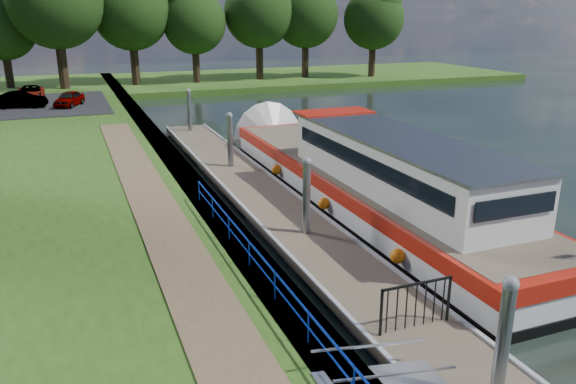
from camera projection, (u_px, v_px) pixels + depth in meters
name	position (u px, v px, depth m)	size (l,w,h in m)	color
bank_edge	(188.00, 187.00, 23.36)	(1.10, 90.00, 0.78)	#473D2D
far_bank	(250.00, 80.00, 61.24)	(60.00, 18.00, 0.60)	#2A4F16
footpath	(175.00, 246.00, 16.38)	(1.60, 40.00, 0.05)	brown
carpark	(7.00, 106.00, 40.66)	(14.00, 12.00, 0.06)	black
blue_fence	(290.00, 298.00, 12.37)	(0.04, 18.04, 0.72)	#0C2DBF
pontoon	(262.00, 198.00, 22.54)	(2.50, 30.00, 0.56)	brown
mooring_piles	(262.00, 172.00, 22.20)	(0.30, 27.30, 3.55)	gray
gangway	(383.00, 381.00, 10.68)	(2.58, 1.00, 0.92)	#A5A8AD
gate_panel	(416.00, 299.00, 12.67)	(1.85, 0.05, 1.15)	black
barge	(357.00, 176.00, 22.36)	(4.36, 21.15, 4.78)	black
horizon_trees	(117.00, 5.00, 51.22)	(54.38, 10.03, 12.87)	#332316
car_a	(69.00, 99.00, 40.42)	(1.28, 3.18, 1.08)	#999999
car_b	(20.00, 100.00, 39.71)	(1.22, 3.49, 1.15)	#999999
car_d	(31.00, 93.00, 42.97)	(1.88, 4.08, 1.13)	#999999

